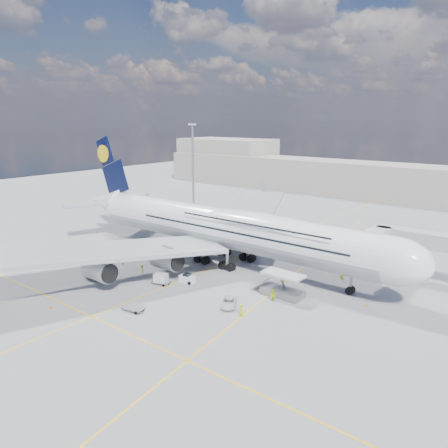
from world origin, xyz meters
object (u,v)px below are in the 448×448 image
Objects in this scene: light_mast at (193,165)px; cone_wing_left_inner at (270,240)px; crew_van at (241,310)px; cone_wing_right_inner at (123,263)px; dolly_row_c at (101,265)px; service_van at (228,302)px; airliner at (226,228)px; dolly_nose_near at (161,278)px; crew_tug at (142,270)px; baggage_tug at (187,279)px; cone_wing_right_outer at (51,307)px; crew_nose at (342,277)px; crew_wing at (105,258)px; catering_truck_inner at (268,228)px; cargo_loader at (282,288)px; dolly_back at (155,249)px; dolly_row_a at (94,273)px; cone_nose at (367,304)px; dolly_nose_far at (133,308)px; jet_bridge at (407,242)px; dolly_row_b at (90,267)px; crew_loader at (273,296)px; cone_tail at (97,232)px; catering_truck_outer at (253,208)px.

cone_wing_left_inner is at bearing -23.76° from light_mast.
cone_wing_right_inner is (-30.65, 3.90, -0.60)m from crew_van.
dolly_row_c is 27.89m from service_van.
dolly_nose_near is (-1.60, -15.46, -5.87)m from airliner.
baggage_tug is at bearing 31.37° from crew_tug.
crew_nose is at bearing 51.94° from cone_wing_right_outer.
crew_wing is (-39.70, -18.67, 0.07)m from crew_nose.
cargo_loader is at bearing -39.46° from catering_truck_inner.
dolly_row_c is 0.95× the size of dolly_back.
dolly_row_a is 1.06× the size of dolly_row_c.
dolly_row_a is at bearing 114.73° from cone_wing_right_outer.
cone_nose is (36.26, 11.52, -0.47)m from crew_tug.
dolly_nose_far is 5.86× the size of cone_nose.
cone_wing_right_outer is (8.07, -14.80, -0.70)m from dolly_row_c.
jet_bridge is at bearing 22.72° from dolly_nose_near.
catering_truck_inner reaches higher than dolly_nose_near.
crew_wing is at bearing -159.43° from cone_wing_right_inner.
light_mast is 3.44× the size of catering_truck_inner.
airliner is at bearing 52.13° from dolly_row_b.
crew_loader is 3.28× the size of cone_wing_right_inner.
crew_tug reaches higher than cone_tail.
catering_truck_inner is at bearing -20.91° from light_mast.
cone_tail is (-53.49, 14.53, -0.62)m from crew_van.
service_van is at bearing -115.62° from cargo_loader.
catering_truck_outer is at bearing 140.09° from cone_nose.
dolly_row_c reaches higher than crew_van.
crew_wing is (-34.85, -7.11, -0.38)m from cargo_loader.
dolly_nose_far is at bearing -126.63° from jet_bridge.
crew_nose is (8.83, 19.87, 0.20)m from service_van.
crew_loader is at bearing -8.14° from cone_tail.
crew_nose is at bearing 11.75° from airliner.
crew_wing is at bearing -158.57° from crew_tug.
baggage_tug is at bearing -80.29° from crew_wing.
dolly_row_c reaches higher than crew_nose.
crew_tug is at bearing -9.90° from cone_wing_right_inner.
catering_truck_outer is (-15.47, 16.51, 0.14)m from catering_truck_inner.
dolly_row_c is 32.86m from crew_loader.
cargo_loader is at bearing -5.14° from cone_tail.
catering_truck_outer is 60.27m from crew_loader.
crew_van is (-5.47, -21.23, 0.08)m from crew_nose.
dolly_row_c reaches higher than cone_tail.
light_mast reaches higher than cone_nose.
cone_wing_right_outer is (-23.12, -15.28, -0.60)m from crew_van.
catering_truck_inner reaches higher than dolly_nose_far.
crew_nose is (25.81, -16.84, -1.17)m from catering_truck_inner.
dolly_nose_far is at bearing -27.16° from dolly_row_a.
dolly_nose_far is 43.29m from cone_wing_left_inner.
crew_nose is (-8.14, -6.48, -6.05)m from jet_bridge.
cone_wing_right_inner is 1.08× the size of cone_tail.
crew_wing is at bearing 177.70° from baggage_tug.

